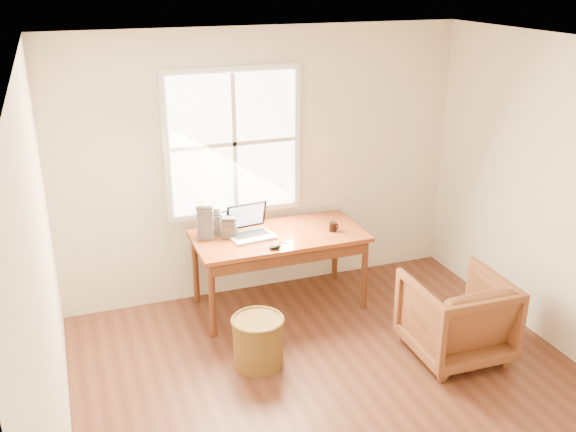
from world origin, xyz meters
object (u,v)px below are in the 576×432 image
at_px(desk, 279,236).
at_px(wicker_stool, 258,342).
at_px(cd_stack_a, 211,221).
at_px(laptop, 251,222).
at_px(armchair, 456,316).
at_px(coffee_mug, 333,227).

height_order(desk, wicker_stool, desk).
bearing_deg(cd_stack_a, wicker_stool, -84.90).
bearing_deg(wicker_stool, laptop, 75.51).
xyz_separation_m(armchair, wicker_stool, (-1.60, 0.43, -0.15)).
xyz_separation_m(wicker_stool, laptop, (0.23, 0.89, 0.70)).
relative_size(desk, armchair, 2.02).
xyz_separation_m(desk, wicker_stool, (-0.49, -0.88, -0.52)).
height_order(desk, cd_stack_a, cd_stack_a).
xyz_separation_m(desk, armchair, (1.11, -1.31, -0.37)).
bearing_deg(laptop, armchair, -50.51).
distance_m(armchair, wicker_stool, 1.67).
relative_size(laptop, cd_stack_a, 1.61).
bearing_deg(desk, cd_stack_a, 160.45).
bearing_deg(wicker_stool, armchair, -14.88).
bearing_deg(laptop, coffee_mug, -15.51).
bearing_deg(armchair, laptop, -42.33).
relative_size(wicker_stool, coffee_mug, 4.86).
relative_size(wicker_stool, laptop, 0.95).
relative_size(wicker_stool, cd_stack_a, 1.52).
bearing_deg(cd_stack_a, armchair, -41.73).
xyz_separation_m(desk, laptop, (-0.26, 0.01, 0.18)).
xyz_separation_m(desk, cd_stack_a, (-0.59, 0.21, 0.16)).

